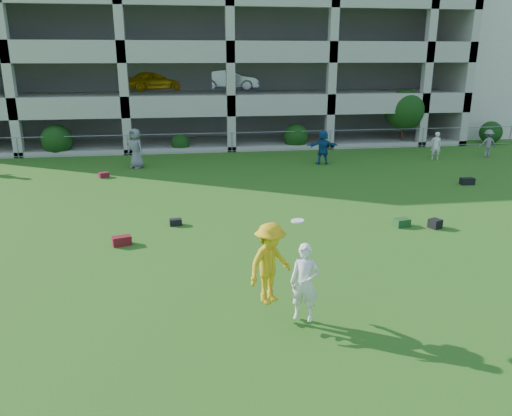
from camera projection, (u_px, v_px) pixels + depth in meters
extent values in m
plane|color=#235114|center=(317.00, 300.00, 11.66)|extent=(100.00, 100.00, 0.00)
cube|color=beige|center=(505.00, 62.00, 39.97)|extent=(16.00, 14.00, 10.00)
imported|color=slate|center=(136.00, 148.00, 25.18)|extent=(1.14, 1.14, 2.00)
imported|color=navy|center=(323.00, 147.00, 26.12)|extent=(1.69, 0.63, 1.80)
imported|color=silver|center=(436.00, 146.00, 27.32)|extent=(0.64, 0.52, 1.53)
imported|color=slate|center=(488.00, 143.00, 28.07)|extent=(1.02, 0.62, 1.53)
cube|color=#54100E|center=(122.00, 241.00, 15.03)|extent=(0.61, 0.45, 0.28)
cube|color=black|center=(176.00, 222.00, 16.80)|extent=(0.42, 0.29, 0.22)
cube|color=#163C19|center=(402.00, 222.00, 16.70)|extent=(0.56, 0.44, 0.26)
cube|color=black|center=(435.00, 224.00, 16.53)|extent=(0.46, 0.46, 0.30)
cube|color=black|center=(467.00, 181.00, 22.12)|extent=(0.61, 0.32, 0.30)
cube|color=#570E1F|center=(104.00, 175.00, 23.41)|extent=(0.53, 0.46, 0.24)
imported|color=gold|center=(270.00, 263.00, 10.55)|extent=(1.33, 1.22, 1.79)
imported|color=white|center=(305.00, 282.00, 10.03)|extent=(0.70, 0.61, 1.62)
cylinder|color=white|center=(298.00, 221.00, 10.22)|extent=(0.27, 0.27, 0.05)
cube|color=#9E998C|center=(214.00, 49.00, 40.87)|extent=(30.00, 0.50, 12.00)
cube|color=#9E998C|center=(421.00, 49.00, 36.61)|extent=(0.50, 14.00, 12.00)
cube|color=#9E998C|center=(222.00, 133.00, 36.20)|extent=(30.00, 14.00, 0.30)
cube|color=#9E998C|center=(221.00, 90.00, 35.32)|extent=(30.00, 14.00, 0.30)
cube|color=#9E998C|center=(220.00, 46.00, 34.45)|extent=(30.00, 14.00, 0.30)
cube|color=#9E998C|center=(231.00, 108.00, 29.02)|extent=(30.00, 0.30, 0.90)
cube|color=#9E998C|center=(230.00, 55.00, 28.14)|extent=(30.00, 0.30, 0.90)
cube|color=#9E998C|center=(5.00, 46.00, 26.38)|extent=(0.50, 0.50, 12.00)
cube|color=#9E998C|center=(121.00, 46.00, 27.25)|extent=(0.50, 0.50, 12.00)
cube|color=#9E998C|center=(230.00, 46.00, 28.11)|extent=(0.50, 0.50, 12.00)
cube|color=#9E998C|center=(333.00, 47.00, 28.97)|extent=(0.50, 0.50, 12.00)
cube|color=#9E998C|center=(430.00, 47.00, 29.83)|extent=(0.50, 0.50, 12.00)
cube|color=#605E59|center=(218.00, 48.00, 36.38)|extent=(29.00, 9.00, 11.60)
imported|color=#F2B50C|center=(155.00, 80.00, 32.55)|extent=(4.06, 2.09, 1.32)
imported|color=#B1B4B8|center=(230.00, 80.00, 33.26)|extent=(4.18, 2.01, 1.32)
cylinder|color=gray|center=(17.00, 147.00, 27.73)|extent=(0.06, 0.06, 1.20)
cylinder|color=gray|center=(128.00, 145.00, 28.59)|extent=(0.06, 0.06, 1.20)
cylinder|color=gray|center=(232.00, 142.00, 29.45)|extent=(0.06, 0.06, 1.20)
cylinder|color=gray|center=(330.00, 140.00, 30.31)|extent=(0.06, 0.06, 1.20)
cylinder|color=gray|center=(423.00, 137.00, 31.17)|extent=(0.06, 0.06, 1.20)
cylinder|color=gray|center=(510.00, 135.00, 32.03)|extent=(0.06, 0.06, 1.20)
cylinder|color=gray|center=(232.00, 133.00, 29.29)|extent=(36.00, 0.04, 0.04)
cylinder|color=gray|center=(232.00, 151.00, 29.60)|extent=(36.00, 0.04, 0.04)
sphere|color=#163D11|center=(57.00, 140.00, 28.50)|extent=(1.76, 1.76, 1.76)
sphere|color=#163D11|center=(181.00, 143.00, 29.60)|extent=(1.10, 1.10, 1.10)
sphere|color=#163D11|center=(296.00, 136.00, 30.54)|extent=(1.54, 1.54, 1.54)
cylinder|color=#382314|center=(403.00, 130.00, 31.67)|extent=(0.16, 0.16, 1.96)
sphere|color=#163D11|center=(404.00, 110.00, 31.30)|extent=(2.52, 2.52, 2.52)
sphere|color=#163D11|center=(491.00, 132.00, 32.42)|extent=(1.43, 1.43, 1.43)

